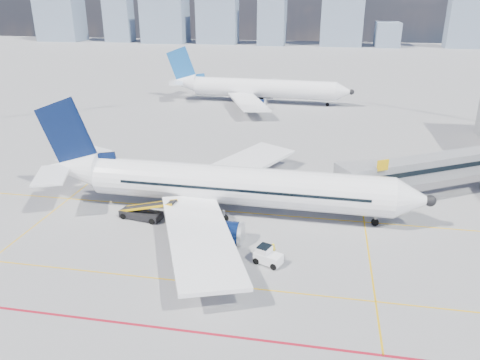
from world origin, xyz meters
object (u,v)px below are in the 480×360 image
object	(u,v)px
belt_loader	(142,213)
second_aircraft	(256,88)
baggage_tug	(267,256)
cargo_dolly	(194,249)
main_aircraft	(222,185)
ramp_worker	(274,251)

from	to	relation	value
belt_loader	second_aircraft	bearing A→B (deg)	96.78
baggage_tug	cargo_dolly	distance (m)	6.57
main_aircraft	ramp_worker	bearing A→B (deg)	-51.18
second_aircraft	cargo_dolly	bearing A→B (deg)	-83.57
cargo_dolly	ramp_worker	size ratio (longest dim) A/B	2.88
main_aircraft	second_aircraft	world-z (taller)	main_aircraft
main_aircraft	belt_loader	xyz separation A→B (m)	(-8.06, -3.22, -2.52)
baggage_tug	second_aircraft	bearing A→B (deg)	121.53
belt_loader	cargo_dolly	bearing A→B (deg)	-32.50
cargo_dolly	belt_loader	xyz separation A→B (m)	(-7.75, 7.13, -0.49)
main_aircraft	second_aircraft	size ratio (longest dim) A/B	1.05
main_aircraft	second_aircraft	bearing A→B (deg)	95.98
baggage_tug	belt_loader	distance (m)	15.68
second_aircraft	baggage_tug	world-z (taller)	second_aircraft
main_aircraft	belt_loader	distance (m)	9.04
belt_loader	main_aircraft	bearing A→B (deg)	31.92
main_aircraft	cargo_dolly	world-z (taller)	main_aircraft
cargo_dolly	ramp_worker	distance (m)	7.21
second_aircraft	belt_loader	distance (m)	59.12
second_aircraft	cargo_dolly	world-z (taller)	second_aircraft
cargo_dolly	baggage_tug	bearing A→B (deg)	26.18
main_aircraft	baggage_tug	bearing A→B (deg)	-56.07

